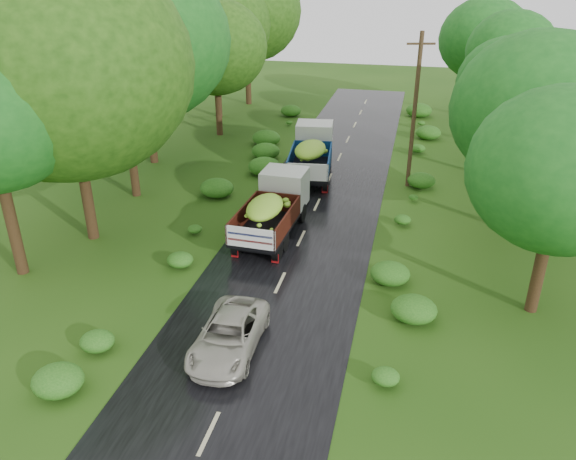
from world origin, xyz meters
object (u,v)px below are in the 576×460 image
(truck_far, at_px, (312,151))
(car, at_px, (229,335))
(utility_pole, at_px, (415,111))
(truck_near, at_px, (274,206))

(truck_far, xyz_separation_m, car, (0.53, -16.81, -0.89))
(truck_far, bearing_deg, car, -94.70)
(truck_far, relative_size, utility_pole, 0.78)
(truck_near, height_order, utility_pole, utility_pole)
(car, distance_m, utility_pole, 17.46)
(truck_far, height_order, utility_pole, utility_pole)
(truck_near, bearing_deg, utility_pole, 55.58)
(truck_far, xyz_separation_m, utility_pole, (5.58, -0.51, 2.77))
(utility_pole, bearing_deg, car, -121.76)
(car, relative_size, utility_pole, 0.50)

